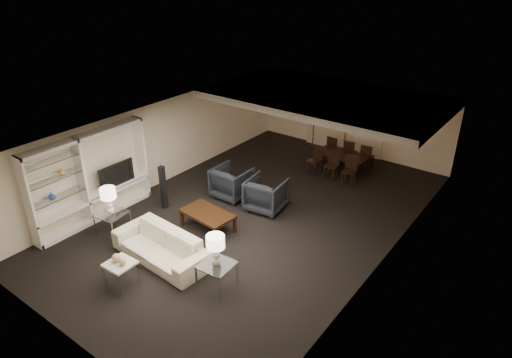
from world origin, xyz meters
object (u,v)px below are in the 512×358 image
object	(u,v)px
armchair_left	(232,182)
armchair_right	(266,194)
side_table_right	(217,276)
chair_fr	(367,156)
pendant_light	(333,116)
table_lamp_left	(109,201)
coffee_table	(208,221)
chair_nl	(315,160)
marble_table	(122,274)
chair_nr	(349,170)
floor_lamp	(314,125)
vase_amber	(61,171)
dining_table	(341,162)
table_lamp_right	(216,250)
floor_speaker	(163,187)
chair_fm	(350,152)
side_table_left	(113,224)
chair_nm	(331,165)
television	(114,173)
sofa	(160,246)
vase_blue	(52,196)
chair_fl	(334,148)

from	to	relation	value
armchair_left	armchair_right	world-z (taller)	same
side_table_right	chair_fr	distance (m)	7.38
pendant_light	table_lamp_left	bearing A→B (deg)	-112.27
coffee_table	chair_nl	size ratio (longest dim) A/B	1.58
marble_table	chair_nr	size ratio (longest dim) A/B	0.66
floor_lamp	side_table_right	bearing A→B (deg)	-73.43
vase_amber	dining_table	distance (m)	8.28
side_table_right	chair_fr	xyz separation A→B (m)	(-0.00, 7.38, 0.11)
pendant_light	table_lamp_right	xyz separation A→B (m)	(0.80, -6.34, -0.95)
table_lamp_left	armchair_right	bearing A→B (deg)	55.12
floor_speaker	chair_fm	size ratio (longest dim) A/B	1.48
side_table_left	chair_nm	bearing A→B (deg)	65.30
chair_fr	table_lamp_right	bearing A→B (deg)	84.91
side_table_right	television	world-z (taller)	television
dining_table	floor_lamp	distance (m)	2.27
sofa	chair_nm	distance (m)	6.18
sofa	armchair_left	distance (m)	3.36
armchair_right	table_lamp_left	distance (m)	4.06
vase_blue	vase_amber	bearing A→B (deg)	90.00
dining_table	chair_fr	world-z (taller)	chair_fr
armchair_right	vase_blue	distance (m)	5.35
coffee_table	chair_nr	distance (m)	4.80
armchair_left	chair_fm	bearing A→B (deg)	-112.70
armchair_left	vase_blue	world-z (taller)	vase_blue
pendant_light	chair_fm	world-z (taller)	pendant_light
floor_speaker	chair_nr	size ratio (longest dim) A/B	1.48
marble_table	table_lamp_right	bearing A→B (deg)	32.91
sofa	floor_lamp	bearing A→B (deg)	98.41
television	pendant_light	bearing A→B (deg)	-33.44
chair_nm	sofa	bearing A→B (deg)	-103.78
table_lamp_right	chair_fm	bearing A→B (deg)	94.66
sofa	chair_nm	xyz separation A→B (m)	(1.10, 6.08, 0.07)
side_table_left	chair_fr	bearing A→B (deg)	65.29
armchair_left	side_table_right	world-z (taller)	armchair_left
coffee_table	chair_nl	xyz separation A→B (m)	(0.50, 4.48, 0.18)
sofa	table_lamp_left	size ratio (longest dim) A/B	3.53
vase_amber	coffee_table	bearing A→B (deg)	37.54
chair_fl	chair_fr	size ratio (longest dim) A/B	1.00
dining_table	chair_fr	xyz separation A→B (m)	(0.60, 0.65, 0.14)
table_lamp_left	chair_fm	world-z (taller)	table_lamp_left
vase_blue	chair_nl	xyz separation A→B (m)	(3.21, 6.93, -0.73)
side_table_right	marble_table	bearing A→B (deg)	-147.09
marble_table	chair_nl	world-z (taller)	chair_nl
vase_blue	floor_speaker	world-z (taller)	same
vase_blue	chair_nr	bearing A→B (deg)	57.53
chair_nl	floor_lamp	distance (m)	2.32
armchair_left	floor_speaker	bearing A→B (deg)	55.70
television	floor_lamp	world-z (taller)	floor_lamp
armchair_right	floor_speaker	xyz separation A→B (m)	(-2.29, -1.60, 0.17)
armchair_left	chair_fr	distance (m)	4.69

